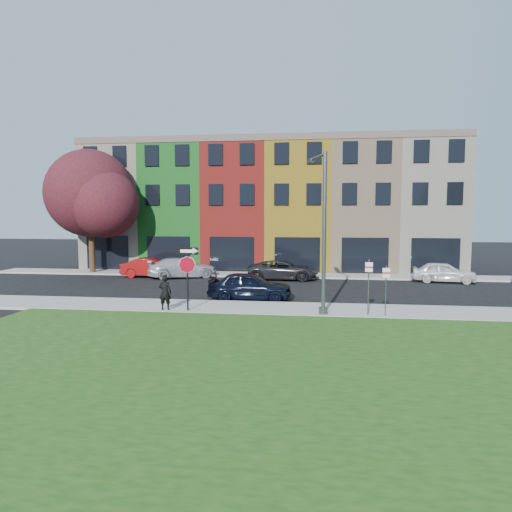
# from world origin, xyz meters

# --- Properties ---
(ground) EXTENTS (120.00, 120.00, 0.00)m
(ground) POSITION_xyz_m (0.00, 0.00, 0.00)
(ground) COLOR black
(ground) RESTS_ON ground
(sidewalk_near) EXTENTS (40.00, 3.00, 0.12)m
(sidewalk_near) POSITION_xyz_m (2.00, 3.00, 0.06)
(sidewalk_near) COLOR gray
(sidewalk_near) RESTS_ON ground
(sidewalk_far) EXTENTS (40.00, 2.40, 0.12)m
(sidewalk_far) POSITION_xyz_m (-3.00, 15.00, 0.06)
(sidewalk_far) COLOR gray
(sidewalk_far) RESTS_ON ground
(rowhouse_block) EXTENTS (30.00, 10.12, 10.00)m
(rowhouse_block) POSITION_xyz_m (-2.50, 21.18, 4.99)
(rowhouse_block) COLOR beige
(rowhouse_block) RESTS_ON ground
(stop_sign) EXTENTS (1.05, 0.11, 2.90)m
(stop_sign) POSITION_xyz_m (-4.46, 1.88, 2.19)
(stop_sign) COLOR black
(stop_sign) RESTS_ON sidewalk_near
(man) EXTENTS (0.60, 0.40, 1.62)m
(man) POSITION_xyz_m (-5.54, 1.90, 0.93)
(man) COLOR black
(man) RESTS_ON sidewalk_near
(sedan_near) EXTENTS (1.83, 4.41, 1.49)m
(sedan_near) POSITION_xyz_m (-2.09, 5.41, 0.75)
(sedan_near) COLOR black
(sedan_near) RESTS_ON ground
(parked_car_red) EXTENTS (1.84, 4.34, 1.39)m
(parked_car_red) POSITION_xyz_m (-10.32, 13.16, 0.69)
(parked_car_red) COLOR maroon
(parked_car_red) RESTS_ON ground
(parked_car_silver) EXTENTS (5.66, 6.40, 1.43)m
(parked_car_silver) POSITION_xyz_m (-8.06, 13.23, 0.71)
(parked_car_silver) COLOR #A5A5AA
(parked_car_silver) RESTS_ON ground
(parked_car_dark) EXTENTS (2.30, 4.86, 1.34)m
(parked_car_dark) POSITION_xyz_m (-0.86, 13.14, 0.67)
(parked_car_dark) COLOR black
(parked_car_dark) RESTS_ON ground
(parked_car_white) EXTENTS (2.86, 4.52, 1.37)m
(parked_car_white) POSITION_xyz_m (9.83, 13.22, 0.69)
(parked_car_white) COLOR silver
(parked_car_white) RESTS_ON ground
(street_lamp) EXTENTS (1.02, 2.51, 7.06)m
(street_lamp) POSITION_xyz_m (1.61, 2.12, 3.68)
(street_lamp) COLOR #4D4F52
(street_lamp) RESTS_ON sidewalk_near
(parking_sign_a) EXTENTS (0.32, 0.09, 2.18)m
(parking_sign_a) POSITION_xyz_m (4.35, 1.89, 1.48)
(parking_sign_a) COLOR #4D4F52
(parking_sign_a) RESTS_ON sidewalk_near
(parking_sign_b) EXTENTS (0.32, 0.11, 2.46)m
(parking_sign_b) POSITION_xyz_m (3.61, 1.89, 1.63)
(parking_sign_b) COLOR #4D4F52
(parking_sign_b) RESTS_ON sidewalk_near
(tree_purple) EXTENTS (7.88, 6.89, 9.24)m
(tree_purple) POSITION_xyz_m (-15.40, 14.68, 5.91)
(tree_purple) COLOR #322010
(tree_purple) RESTS_ON sidewalk_far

